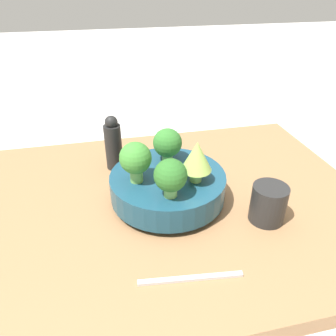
{
  "coord_description": "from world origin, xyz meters",
  "views": [
    {
      "loc": [
        -0.13,
        -0.63,
        0.52
      ],
      "look_at": [
        0.01,
        -0.0,
        0.13
      ],
      "focal_mm": 35.0,
      "sensor_mm": 36.0,
      "label": 1
    }
  ],
  "objects_px": {
    "bowl": "(168,186)",
    "fork": "(188,279)",
    "cup": "(268,203)",
    "pepper_mill": "(113,144)"
  },
  "relations": [
    {
      "from": "bowl",
      "to": "cup",
      "type": "height_order",
      "value": "cup"
    },
    {
      "from": "bowl",
      "to": "fork",
      "type": "relative_size",
      "value": 1.41
    },
    {
      "from": "cup",
      "to": "fork",
      "type": "relative_size",
      "value": 0.45
    },
    {
      "from": "pepper_mill",
      "to": "fork",
      "type": "xyz_separation_m",
      "value": [
        0.09,
        -0.43,
        -0.07
      ]
    },
    {
      "from": "bowl",
      "to": "fork",
      "type": "height_order",
      "value": "bowl"
    },
    {
      "from": "bowl",
      "to": "cup",
      "type": "bearing_deg",
      "value": -30.1
    },
    {
      "from": "bowl",
      "to": "fork",
      "type": "bearing_deg",
      "value": -94.14
    },
    {
      "from": "cup",
      "to": "pepper_mill",
      "type": "relative_size",
      "value": 0.56
    },
    {
      "from": "pepper_mill",
      "to": "bowl",
      "type": "bearing_deg",
      "value": -59.48
    },
    {
      "from": "pepper_mill",
      "to": "fork",
      "type": "height_order",
      "value": "pepper_mill"
    }
  ]
}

